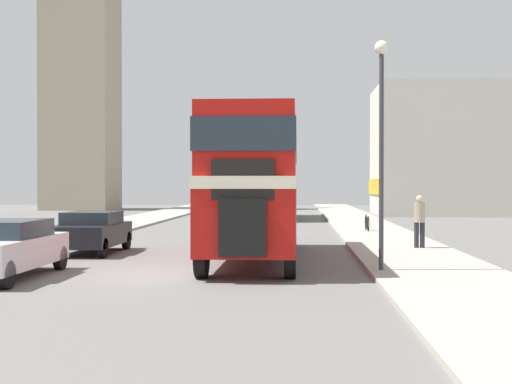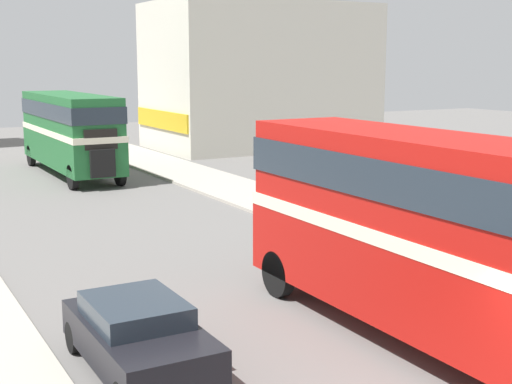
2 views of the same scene
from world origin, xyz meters
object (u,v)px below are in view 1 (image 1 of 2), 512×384
pedestrian_walking (419,218)px  car_parked_near (7,248)px  double_decker_bus (256,175)px  bus_distant (272,181)px  car_parked_mid (91,231)px  bicycle_on_pavement (367,223)px  street_lamp (381,120)px

pedestrian_walking → car_parked_near: bearing=-145.8°
pedestrian_walking → double_decker_bus: bearing=-150.6°
bus_distant → car_parked_near: 31.34m
pedestrian_walking → car_parked_mid: bearing=-173.1°
car_parked_near → bicycle_on_pavement: (10.41, 16.72, -0.26)m
car_parked_mid → bus_distant: bearing=78.0°
pedestrian_walking → street_lamp: bearing=-107.7°
car_parked_near → bicycle_on_pavement: car_parked_near is taller
car_parked_mid → bicycle_on_pavement: (10.18, 10.37, -0.25)m
car_parked_near → double_decker_bus: bearing=38.2°
car_parked_near → car_parked_mid: (0.23, 6.35, -0.01)m
car_parked_mid → bicycle_on_pavement: car_parked_mid is taller
bus_distant → street_lamp: size_ratio=1.87×
double_decker_bus → bicycle_on_pavement: (4.55, 12.10, -2.10)m
bus_distant → double_decker_bus: bearing=-89.1°
double_decker_bus → pedestrian_walking: bearing=29.4°
double_decker_bus → pedestrian_walking: (5.47, 3.08, -1.44)m
car_parked_mid → pedestrian_walking: 11.19m
bus_distant → car_parked_mid: bus_distant is taller
car_parked_near → car_parked_mid: car_parked_near is taller
pedestrian_walking → bicycle_on_pavement: bearing=95.8°
bus_distant → car_parked_mid: 25.07m
bus_distant → bicycle_on_pavement: size_ratio=6.24×
car_parked_near → street_lamp: street_lamp is taller
double_decker_bus → car_parked_near: size_ratio=2.41×
bus_distant → street_lamp: (3.84, -29.57, 1.47)m
bus_distant → pedestrian_walking: (5.90, -23.12, -1.35)m
double_decker_bus → bus_distant: (-0.43, 26.20, -0.09)m
bus_distant → bicycle_on_pavement: bus_distant is taller
bicycle_on_pavement → car_parked_near: bearing=-121.9°
double_decker_bus → street_lamp: bearing=-44.7°
double_decker_bus → pedestrian_walking: double_decker_bus is taller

